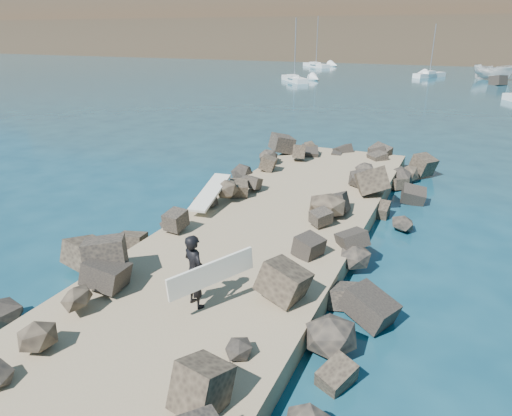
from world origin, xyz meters
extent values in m
plane|color=#0F384C|center=(0.00, 0.00, 0.00)|extent=(800.00, 800.00, 0.00)
cube|color=#8C7759|center=(0.00, -2.00, 0.30)|extent=(6.00, 26.00, 0.60)
cube|color=black|center=(-2.90, -1.50, 0.50)|extent=(2.60, 22.00, 1.00)
cube|color=#272421|center=(2.90, -1.50, 0.50)|extent=(2.60, 22.00, 1.00)
cube|color=silver|center=(-2.53, 0.57, 1.04)|extent=(0.96, 2.66, 0.09)
imported|color=silver|center=(8.43, 63.19, 1.11)|extent=(6.16, 4.10, 2.23)
imported|color=black|center=(0.35, -5.17, 1.49)|extent=(0.77, 0.66, 1.79)
cube|color=white|center=(0.80, -5.17, 1.54)|extent=(1.17, 1.96, 0.70)
cube|color=white|center=(-22.33, 76.68, 0.25)|extent=(6.81, 6.73, 0.80)
cylinder|color=gray|center=(-22.33, 76.68, 4.92)|extent=(0.12, 0.12, 8.63)
cube|color=white|center=(-22.33, 76.02, 0.75)|extent=(2.45, 2.43, 0.44)
cube|color=white|center=(-16.80, 49.01, 0.25)|extent=(5.57, 6.35, 0.80)
cylinder|color=gray|center=(-16.80, 49.01, 4.42)|extent=(0.12, 0.12, 7.64)
cube|color=white|center=(-16.80, 48.37, 0.75)|extent=(2.09, 2.21, 0.44)
cube|color=white|center=(-0.24, 63.57, 0.25)|extent=(4.42, 6.17, 0.80)
cylinder|color=gray|center=(-0.24, 63.57, 4.09)|extent=(0.12, 0.12, 6.97)
cube|color=white|center=(-0.24, 62.91, 0.75)|extent=(1.78, 2.04, 0.44)
camera|label=1|loc=(5.41, -12.93, 6.60)|focal=32.00mm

